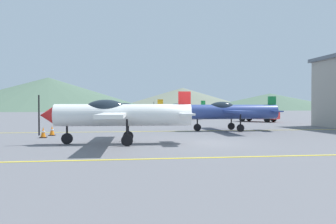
% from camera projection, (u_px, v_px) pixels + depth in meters
% --- Properties ---
extents(ground_plane, '(400.00, 400.00, 0.00)m').
position_uv_depth(ground_plane, '(194.00, 143.00, 16.19)').
color(ground_plane, slate).
extents(apron_line_near, '(80.00, 0.16, 0.01)m').
position_uv_depth(apron_line_near, '(223.00, 157.00, 11.62)').
color(apron_line_near, yellow).
rests_on(apron_line_near, ground_plane).
extents(apron_line_far, '(80.00, 0.16, 0.01)m').
position_uv_depth(apron_line_far, '(170.00, 131.00, 23.55)').
color(apron_line_far, yellow).
rests_on(apron_line_far, ground_plane).
extents(airplane_near, '(7.00, 8.06, 2.42)m').
position_uv_depth(airplane_near, '(118.00, 114.00, 15.78)').
color(airplane_near, white).
rests_on(airplane_near, ground_plane).
extents(airplane_mid, '(6.97, 8.04, 2.42)m').
position_uv_depth(airplane_mid, '(229.00, 111.00, 23.93)').
color(airplane_mid, '#33478C').
rests_on(airplane_mid, ground_plane).
extents(airplane_far, '(7.01, 8.07, 2.42)m').
position_uv_depth(airplane_far, '(130.00, 110.00, 35.07)').
color(airplane_far, white).
rests_on(airplane_far, ground_plane).
extents(airplane_back, '(7.06, 8.08, 2.42)m').
position_uv_depth(airplane_back, '(181.00, 109.00, 43.62)').
color(airplane_back, silver).
rests_on(airplane_back, ground_plane).
extents(car_sedan, '(4.28, 4.34, 1.62)m').
position_uv_depth(car_sedan, '(257.00, 114.00, 37.55)').
color(car_sedan, red).
rests_on(car_sedan, ground_plane).
extents(traffic_cone_front, '(0.36, 0.36, 0.59)m').
position_uv_depth(traffic_cone_front, '(52.00, 131.00, 20.16)').
color(traffic_cone_front, black).
rests_on(traffic_cone_front, ground_plane).
extents(traffic_cone_side, '(0.36, 0.36, 0.59)m').
position_uv_depth(traffic_cone_side, '(43.00, 133.00, 18.74)').
color(traffic_cone_side, black).
rests_on(traffic_cone_side, ground_plane).
extents(hill_centerleft, '(84.25, 84.25, 12.87)m').
position_uv_depth(hill_centerleft, '(48.00, 94.00, 135.27)').
color(hill_centerleft, '#4C6651').
rests_on(hill_centerleft, ground_plane).
extents(hill_centerright, '(73.76, 73.76, 10.94)m').
position_uv_depth(hill_centerright, '(182.00, 98.00, 176.00)').
color(hill_centerright, slate).
rests_on(hill_centerright, ground_plane).
extents(hill_right, '(68.99, 68.99, 7.37)m').
position_uv_depth(hill_right, '(270.00, 101.00, 156.85)').
color(hill_right, '#4C6651').
rests_on(hill_right, ground_plane).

